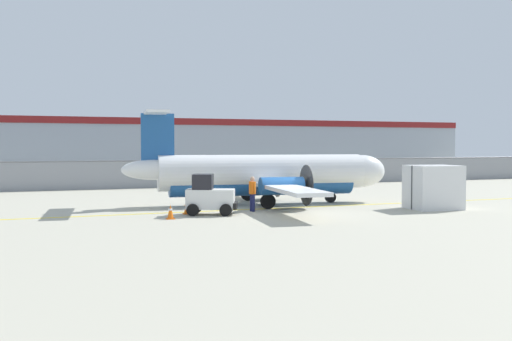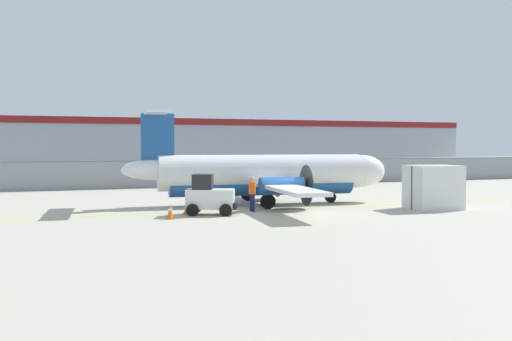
{
  "view_description": "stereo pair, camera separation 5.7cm",
  "coord_description": "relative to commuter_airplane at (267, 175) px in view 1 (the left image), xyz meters",
  "views": [
    {
      "loc": [
        -11.16,
        -24.74,
        3.23
      ],
      "look_at": [
        -0.17,
        5.08,
        1.8
      ],
      "focal_mm": 40.0,
      "sensor_mm": 36.0,
      "label": 1
    },
    {
      "loc": [
        -11.1,
        -24.76,
        3.23
      ],
      "look_at": [
        -0.17,
        5.08,
        1.8
      ],
      "focal_mm": 40.0,
      "sensor_mm": 36.0,
      "label": 2
    }
  ],
  "objects": [
    {
      "name": "traffic_cone_near_right",
      "position": [
        -4.21,
        0.68,
        -1.29
      ],
      "size": [
        0.36,
        0.36,
        0.64
      ],
      "color": "orange",
      "rests_on": "ground"
    },
    {
      "name": "background_building",
      "position": [
        -0.09,
        43.93,
        1.66
      ],
      "size": [
        91.0,
        8.1,
        6.5
      ],
      "color": "#A8B2BC",
      "rests_on": "ground"
    },
    {
      "name": "parked_car_3",
      "position": [
        12.43,
        25.81,
        -0.71
      ],
      "size": [
        4.28,
        2.16,
        1.58
      ],
      "rotation": [
        0.0,
        0.0,
        3.19
      ],
      "color": "red",
      "rests_on": "parking_lot_strip"
    },
    {
      "name": "traffic_cone_near_left",
      "position": [
        -5.12,
        -2.8,
        -1.29
      ],
      "size": [
        0.36,
        0.36,
        0.64
      ],
      "color": "orange",
      "rests_on": "ground"
    },
    {
      "name": "parked_car_0",
      "position": [
        -13.94,
        20.13,
        -0.71
      ],
      "size": [
        4.3,
        2.2,
        1.58
      ],
      "rotation": [
        0.0,
        0.0,
        3.2
      ],
      "color": "black",
      "rests_on": "parking_lot_strip"
    },
    {
      "name": "cargo_container",
      "position": [
        7.05,
        -5.01,
        -0.5
      ],
      "size": [
        2.58,
        2.22,
        2.2
      ],
      "rotation": [
        0.0,
        0.0,
        -0.1
      ],
      "color": "silver",
      "rests_on": "ground"
    },
    {
      "name": "commuter_airplane",
      "position": [
        0.0,
        0.0,
        0.0
      ],
      "size": [
        14.73,
        16.08,
        4.92
      ],
      "rotation": [
        0.0,
        0.0,
        -0.1
      ],
      "color": "white",
      "rests_on": "ground"
    },
    {
      "name": "ground_crew_worker",
      "position": [
        -1.9,
        -2.91,
        -0.65
      ],
      "size": [
        0.37,
        0.55,
        1.7
      ],
      "rotation": [
        0.0,
        0.0,
        3.24
      ],
      "color": "#191E4C",
      "rests_on": "ground"
    },
    {
      "name": "parked_car_2",
      "position": [
        3.33,
        27.46,
        -0.71
      ],
      "size": [
        4.24,
        2.08,
        1.58
      ],
      "rotation": [
        0.0,
        0.0,
        0.02
      ],
      "color": "silver",
      "rests_on": "parking_lot_strip"
    },
    {
      "name": "perimeter_fence",
      "position": [
        -0.09,
        13.95,
        -0.49
      ],
      "size": [
        98.0,
        0.1,
        2.1
      ],
      "color": "gray",
      "rests_on": "ground"
    },
    {
      "name": "traffic_cone_far_left",
      "position": [
        -6.21,
        -4.33,
        -1.29
      ],
      "size": [
        0.36,
        0.36,
        0.64
      ],
      "color": "orange",
      "rests_on": "ground"
    },
    {
      "name": "parking_lot_strip",
      "position": [
        -0.09,
        25.45,
        -1.54
      ],
      "size": [
        98.0,
        17.0,
        0.12
      ],
      "color": "#38383A",
      "rests_on": "ground"
    },
    {
      "name": "baggage_tug",
      "position": [
        -4.19,
        -3.39,
        -0.75
      ],
      "size": [
        2.57,
        2.05,
        1.88
      ],
      "rotation": [
        0.0,
        0.0,
        -0.38
      ],
      "color": "silver",
      "rests_on": "ground"
    },
    {
      "name": "ground_plane",
      "position": [
        -0.09,
        -2.05,
        -1.6
      ],
      "size": [
        140.0,
        140.0,
        0.01
      ],
      "color": "#B2AD99"
    },
    {
      "name": "parked_car_1",
      "position": [
        -4.04,
        28.0,
        -0.71
      ],
      "size": [
        4.33,
        2.29,
        1.58
      ],
      "rotation": [
        0.0,
        0.0,
        0.09
      ],
      "color": "navy",
      "rests_on": "parking_lot_strip"
    }
  ]
}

